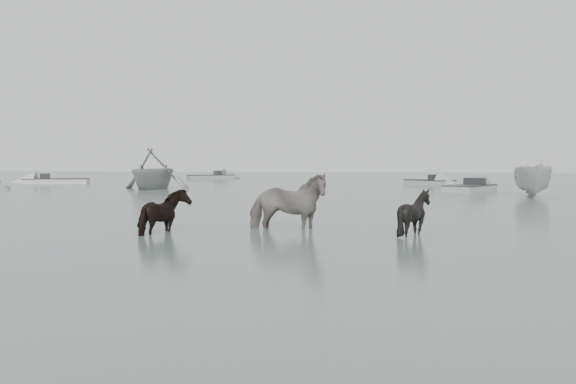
{
  "coord_description": "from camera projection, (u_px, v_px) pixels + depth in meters",
  "views": [
    {
      "loc": [
        2.47,
        -15.55,
        1.83
      ],
      "look_at": [
        0.41,
        0.07,
        1.0
      ],
      "focal_mm": 40.0,
      "sensor_mm": 36.0,
      "label": 1
    }
  ],
  "objects": [
    {
      "name": "ground",
      "position": [
        271.0,
        232.0,
        15.81
      ],
      "size": [
        140.0,
        140.0,
        0.0
      ],
      "primitive_type": "plane",
      "color": "#4B5952",
      "rests_on": "ground"
    },
    {
      "name": "pony_pinto",
      "position": [
        287.0,
        195.0,
        16.42
      ],
      "size": [
        2.21,
        1.16,
        1.8
      ],
      "primitive_type": "imported",
      "rotation": [
        0.0,
        0.0,
        1.48
      ],
      "color": "black",
      "rests_on": "ground"
    },
    {
      "name": "pony_dark",
      "position": [
        165.0,
        206.0,
        15.66
      ],
      "size": [
        1.32,
        1.48,
        1.34
      ],
      "primitive_type": "imported",
      "rotation": [
        0.0,
        0.0,
        1.71
      ],
      "color": "black",
      "rests_on": "ground"
    },
    {
      "name": "pony_black",
      "position": [
        414.0,
        208.0,
        15.29
      ],
      "size": [
        1.42,
        1.33,
        1.29
      ],
      "primitive_type": "imported",
      "rotation": [
        0.0,
        0.0,
        1.86
      ],
      "color": "black",
      "rests_on": "ground"
    },
    {
      "name": "rowboat_trail",
      "position": [
        153.0,
        168.0,
        38.31
      ],
      "size": [
        4.94,
        5.49,
        2.57
      ],
      "primitive_type": "imported",
      "rotation": [
        0.0,
        0.0,
        2.98
      ],
      "color": "#989B98",
      "rests_on": "ground"
    },
    {
      "name": "boat_small",
      "position": [
        533.0,
        179.0,
        30.8
      ],
      "size": [
        2.23,
        4.59,
        1.7
      ],
      "primitive_type": "imported",
      "rotation": [
        0.0,
        0.0,
        -0.13
      ],
      "color": "#BABAB4",
      "rests_on": "ground"
    },
    {
      "name": "skiff_port",
      "position": [
        470.0,
        185.0,
        35.15
      ],
      "size": [
        4.13,
        5.4,
        0.75
      ],
      "primitive_type": null,
      "rotation": [
        0.0,
        0.0,
        1.03
      ],
      "color": "#9EA09E",
      "rests_on": "ground"
    },
    {
      "name": "skiff_outer",
      "position": [
        56.0,
        178.0,
        46.42
      ],
      "size": [
        6.46,
        3.36,
        0.75
      ],
      "primitive_type": null,
      "rotation": [
        0.0,
        0.0,
        3.44
      ],
      "color": "beige",
      "rests_on": "ground"
    },
    {
      "name": "skiff_mid",
      "position": [
        430.0,
        180.0,
        43.71
      ],
      "size": [
        4.37,
        4.33,
        0.75
      ],
      "primitive_type": null,
      "rotation": [
        0.0,
        0.0,
        -0.78
      ],
      "color": "#959794",
      "rests_on": "ground"
    },
    {
      "name": "skiff_far",
      "position": [
        210.0,
        175.0,
        56.84
      ],
      "size": [
        5.7,
        4.11,
        0.75
      ],
      "primitive_type": null,
      "rotation": [
        0.0,
        0.0,
        0.5
      ],
      "color": "gray",
      "rests_on": "ground"
    }
  ]
}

